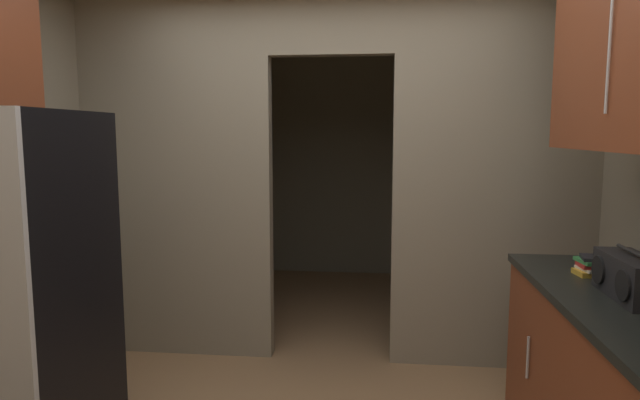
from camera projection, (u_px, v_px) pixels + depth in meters
name	position (u px, v px, depth m)	size (l,w,h in m)	color
kitchen_partition	(330.00, 158.00, 3.79)	(3.58, 0.12, 2.75)	gray
adjoining_room_shell	(346.00, 157.00, 5.54)	(3.58, 2.53, 2.75)	gray
refrigerator	(6.00, 299.00, 2.51)	(0.75, 0.79, 1.72)	black
boombox	(631.00, 278.00, 2.32)	(0.17, 0.42, 0.21)	black
book_stack	(591.00, 266.00, 2.71)	(0.15, 0.17, 0.10)	gold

